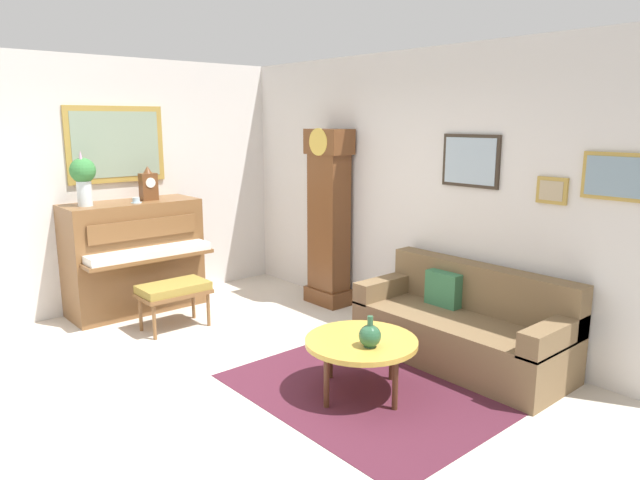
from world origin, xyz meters
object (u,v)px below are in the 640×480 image
Objects in this scene: piano_bench at (174,291)px; teacup at (136,201)px; green_jug at (370,336)px; mantel_clock at (148,185)px; couch at (463,327)px; flower_vase at (83,176)px; piano at (135,256)px; grandfather_clock at (329,222)px; coffee_table at (361,343)px.

teacup is at bearing -177.11° from piano_bench.
green_jug is (2.43, 0.38, 0.13)m from piano_bench.
teacup is at bearing -59.25° from mantel_clock.
flower_vase reaches higher than couch.
teacup is at bearing -152.75° from couch.
piano is 0.65m from teacup.
grandfather_clock is at bearing 61.96° from flower_vase.
piano_bench reaches higher than coffee_table.
grandfather_clock is 2.31× the size of coffee_table.
flower_vase is (-3.25, -2.11, 1.24)m from couch.
piano is 2.21m from grandfather_clock.
coffee_table is 2.32× the size of mantel_clock.
couch is at bearing 33.04° from piano_bench.
grandfather_clock is 17.50× the size of teacup.
green_jug is (3.26, 0.42, -0.09)m from piano.
piano reaches higher than piano_bench.
piano is 12.41× the size of teacup.
coffee_table is 1.52× the size of flower_vase.
mantel_clock is at bearing 89.28° from piano.
mantel_clock is 0.72m from flower_vase.
flower_vase is at bearing -89.74° from piano.
grandfather_clock reaches higher than teacup.
green_jug is (3.26, 0.91, -1.02)m from flower_vase.
piano_bench is 2.32m from coffee_table.
piano is at bearing -153.54° from couch.
couch is (2.42, 1.57, -0.09)m from piano_bench.
piano is 3.15m from coffee_table.
green_jug is at bearing -20.94° from coffee_table.
flower_vase is at bearing -118.04° from grandfather_clock.
piano is 1.05m from flower_vase.
flower_vase is at bearing -164.41° from green_jug.
piano_bench is at bearing 2.89° from teacup.
mantel_clock reaches higher than teacup.
couch is at bearing 90.35° from green_jug.
mantel_clock is 3.28× the size of teacup.
green_jug is (3.26, 0.21, -0.87)m from mantel_clock.
piano is at bearing -124.11° from grandfather_clock.
couch is at bearing 26.46° from piano.
piano is 3.79× the size of mantel_clock.
piano is at bearing -177.02° from piano_bench.
grandfather_clock is at bearing 52.57° from mantel_clock.
mantel_clock is 1.58× the size of green_jug.
green_jug is at bearing 7.49° from teacup.
piano is 2.48× the size of flower_vase.
mantel_clock is at bearing -175.16° from coffee_table.
mantel_clock is at bearing 120.75° from teacup.
piano is at bearing 90.26° from flower_vase.
green_jug is at bearing 15.59° from flower_vase.
piano is 1.64× the size of coffee_table.
piano_bench is at bearing -102.66° from grandfather_clock.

